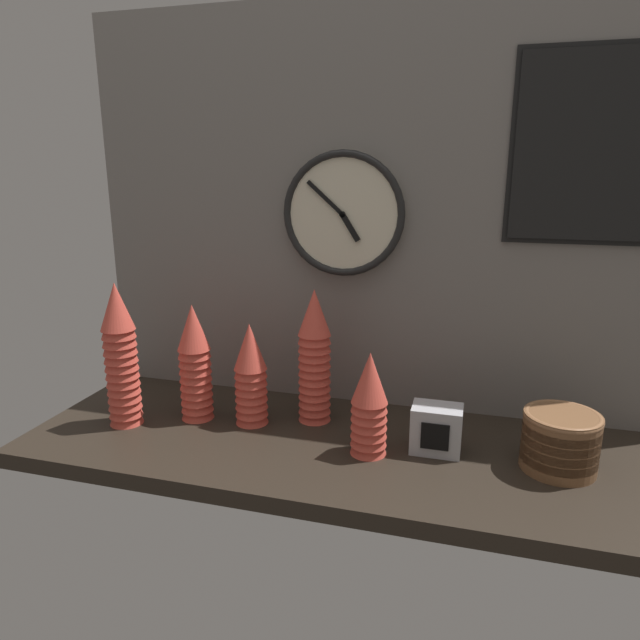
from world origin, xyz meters
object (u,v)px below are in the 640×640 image
object	(u,v)px
cup_stack_center_left	(251,374)
bowl_stack_far_right	(560,439)
napkin_dispenser	(436,429)
cup_stack_far_left	(121,355)
cup_stack_left	(195,362)
cup_stack_center	(314,356)
cup_stack_center_right	(369,404)
menu_board	(605,147)
wall_clock	(343,214)

from	to	relation	value
cup_stack_center_left	bowl_stack_far_right	bearing A→B (deg)	-2.54
napkin_dispenser	cup_stack_far_left	bearing A→B (deg)	-175.29
cup_stack_left	cup_stack_center	world-z (taller)	cup_stack_center
cup_stack_center_right	menu_board	distance (cm)	79.24
cup_stack_far_left	napkin_dispenser	xyz separation A→B (cm)	(78.54, 6.47, -13.04)
cup_stack_left	cup_stack_far_left	size ratio (longest dim) A/B	0.83
bowl_stack_far_right	wall_clock	xyz separation A→B (cm)	(-54.83, 23.17, 45.63)
cup_stack_center_left	menu_board	size ratio (longest dim) A/B	0.60
cup_stack_left	cup_stack_center_left	xyz separation A→B (cm)	(15.01, 1.11, -2.11)
cup_stack_left	napkin_dispenser	size ratio (longest dim) A/B	2.69
cup_stack_center_right	wall_clock	distance (cm)	50.70
cup_stack_far_left	wall_clock	xyz separation A→B (cm)	(50.32, 29.04, 33.92)
cup_stack_center_left	napkin_dispenser	world-z (taller)	cup_stack_center_left
cup_stack_left	napkin_dispenser	distance (cm)	63.07
bowl_stack_far_right	napkin_dispenser	world-z (taller)	bowl_stack_far_right
cup_stack_center	bowl_stack_far_right	xyz separation A→B (cm)	(58.69, -9.40, -10.65)
wall_clock	napkin_dispenser	size ratio (longest dim) A/B	2.83
wall_clock	menu_board	xyz separation A→B (cm)	(60.72, 0.89, 16.33)
cup_stack_left	wall_clock	bearing A→B (deg)	31.66
wall_clock	napkin_dispenser	bearing A→B (deg)	-38.66
napkin_dispenser	menu_board	bearing A→B (deg)	35.83
cup_stack_far_left	cup_stack_center	bearing A→B (deg)	18.20
menu_board	cup_stack_left	bearing A→B (deg)	-166.99
menu_board	bowl_stack_far_right	bearing A→B (deg)	-103.76
bowl_stack_far_right	menu_board	distance (cm)	66.72
bowl_stack_far_right	wall_clock	distance (cm)	75.00
cup_stack_left	wall_clock	world-z (taller)	wall_clock
cup_stack_left	cup_stack_center	xyz separation A→B (cm)	(30.20, 7.24, 2.11)
cup_stack_far_left	napkin_dispenser	bearing A→B (deg)	4.71
bowl_stack_far_right	menu_board	world-z (taller)	menu_board
cup_stack_far_left	wall_clock	bearing A→B (deg)	29.99
cup_stack_center	wall_clock	world-z (taller)	wall_clock
cup_stack_center	cup_stack_center_right	bearing A→B (deg)	-39.46
cup_stack_center	wall_clock	distance (cm)	37.78
wall_clock	napkin_dispenser	xyz separation A→B (cm)	(28.22, -22.58, -46.96)
cup_stack_far_left	bowl_stack_far_right	bearing A→B (deg)	3.20
cup_stack_far_left	cup_stack_center	xyz separation A→B (cm)	(46.47, 15.28, -1.05)
cup_stack_left	cup_stack_center_right	xyz separation A→B (cm)	(47.31, -6.84, -3.16)
cup_stack_center_left	cup_stack_center	bearing A→B (deg)	21.97
cup_stack_left	bowl_stack_far_right	xyz separation A→B (cm)	(88.89, -2.17, -8.55)
cup_stack_center_left	wall_clock	size ratio (longest dim) A/B	0.82
cup_stack_left	cup_stack_far_left	bearing A→B (deg)	-153.70
menu_board	napkin_dispenser	size ratio (longest dim) A/B	3.88
cup_stack_far_left	menu_board	bearing A→B (deg)	15.08
cup_stack_left	napkin_dispenser	bearing A→B (deg)	-1.45
cup_stack_center_left	bowl_stack_far_right	world-z (taller)	cup_stack_center_left
cup_stack_far_left	cup_stack_center_left	world-z (taller)	cup_stack_far_left
cup_stack_left	cup_stack_center	bearing A→B (deg)	13.48
napkin_dispenser	cup_stack_center	bearing A→B (deg)	164.65
bowl_stack_far_right	menu_board	size ratio (longest dim) A/B	0.37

